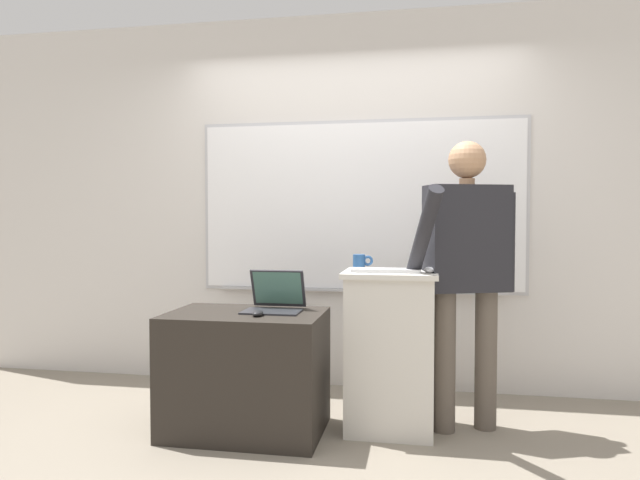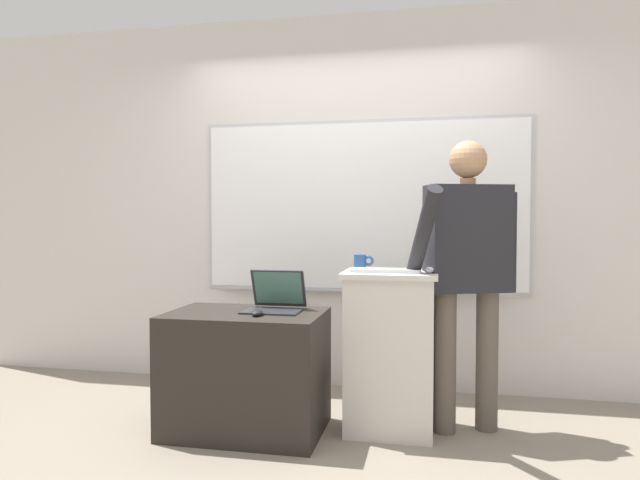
% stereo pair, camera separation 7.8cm
% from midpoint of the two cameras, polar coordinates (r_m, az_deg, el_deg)
% --- Properties ---
extents(ground_plane, '(30.00, 30.00, 0.00)m').
position_cam_midpoint_polar(ground_plane, '(3.17, -0.83, -21.25)').
color(ground_plane, gray).
extents(back_wall, '(6.40, 0.17, 2.77)m').
position_cam_midpoint_polar(back_wall, '(4.30, 2.82, 3.80)').
color(back_wall, silver).
rests_on(back_wall, ground_plane).
extents(lectern_podium, '(0.55, 0.48, 0.95)m').
position_cam_midpoint_polar(lectern_podium, '(3.48, 6.38, -10.88)').
color(lectern_podium, beige).
rests_on(lectern_podium, ground_plane).
extents(side_desk, '(0.91, 0.61, 0.71)m').
position_cam_midpoint_polar(side_desk, '(3.49, -8.07, -12.94)').
color(side_desk, '#28231E').
rests_on(side_desk, ground_plane).
extents(person_presenter, '(0.65, 0.67, 1.72)m').
position_cam_midpoint_polar(person_presenter, '(3.46, 13.80, -2.11)').
color(person_presenter, brown).
rests_on(person_presenter, ground_plane).
extents(laptop, '(0.34, 0.31, 0.24)m').
position_cam_midpoint_polar(laptop, '(3.46, -5.11, -5.72)').
color(laptop, '#28282D').
rests_on(laptop, side_desk).
extents(wireless_keyboard, '(0.40, 0.14, 0.02)m').
position_cam_midpoint_polar(wireless_keyboard, '(3.34, 5.95, -3.03)').
color(wireless_keyboard, silver).
rests_on(wireless_keyboard, lectern_podium).
extents(computer_mouse_by_laptop, '(0.06, 0.10, 0.03)m').
position_cam_midpoint_polar(computer_mouse_by_laptop, '(3.27, -6.94, -7.28)').
color(computer_mouse_by_laptop, black).
rests_on(computer_mouse_by_laptop, side_desk).
extents(computer_mouse_by_keyboard, '(0.06, 0.10, 0.03)m').
position_cam_midpoint_polar(computer_mouse_by_keyboard, '(3.32, 10.21, -2.97)').
color(computer_mouse_by_keyboard, '#BCBCC1').
rests_on(computer_mouse_by_keyboard, lectern_podium).
extents(coffee_mug, '(0.13, 0.08, 0.09)m').
position_cam_midpoint_polar(coffee_mug, '(3.59, 3.42, -2.13)').
color(coffee_mug, '#234C84').
rests_on(coffee_mug, lectern_podium).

